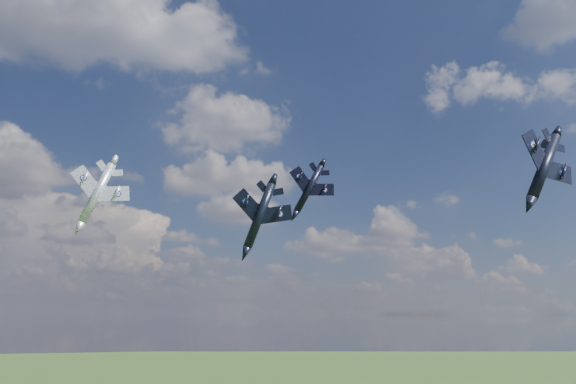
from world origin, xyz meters
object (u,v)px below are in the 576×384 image
object	(u,v)px
jet_lead_navy	(260,215)
jet_right_navy	(544,167)
jet_high_navy	(309,189)
jet_left_silver	(97,193)

from	to	relation	value
jet_lead_navy	jet_right_navy	distance (m)	39.38
jet_high_navy	jet_left_silver	bearing A→B (deg)	-150.78
jet_right_navy	jet_high_navy	size ratio (longest dim) A/B	0.96
jet_lead_navy	jet_high_navy	xyz separation A→B (m)	(13.67, 19.59, 9.16)
jet_lead_navy	jet_left_silver	distance (m)	26.45
jet_lead_navy	jet_left_silver	size ratio (longest dim) A/B	0.99
jet_lead_navy	jet_left_silver	xyz separation A→B (m)	(-24.15, 9.92, 4.19)
jet_right_navy	jet_lead_navy	bearing A→B (deg)	124.75
jet_lead_navy	jet_right_navy	world-z (taller)	jet_right_navy
jet_right_navy	jet_high_navy	bearing A→B (deg)	95.76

